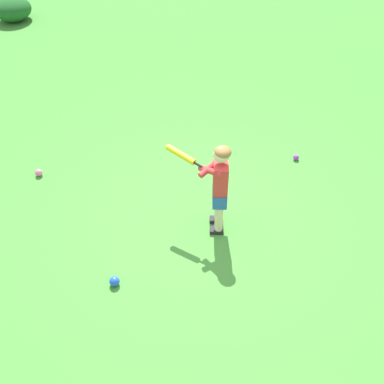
% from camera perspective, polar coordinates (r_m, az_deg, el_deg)
% --- Properties ---
extents(ground_plane, '(40.00, 40.00, 0.00)m').
position_cam_1_polar(ground_plane, '(5.41, 0.87, -3.62)').
color(ground_plane, '#479338').
extents(child_batter, '(0.36, 0.74, 1.08)m').
position_cam_1_polar(child_batter, '(4.94, 3.06, 1.32)').
color(child_batter, '#232328').
rests_on(child_batter, ground).
extents(play_ball_midfield, '(0.08, 0.08, 0.08)m').
position_cam_1_polar(play_ball_midfield, '(6.44, 12.31, 4.05)').
color(play_ball_midfield, purple).
rests_on(play_ball_midfield, ground).
extents(play_ball_center_lawn, '(0.10, 0.10, 0.10)m').
position_cam_1_polar(play_ball_center_lawn, '(4.83, -9.23, -10.46)').
color(play_ball_center_lawn, blue).
rests_on(play_ball_center_lawn, ground).
extents(play_ball_far_left, '(0.09, 0.09, 0.09)m').
position_cam_1_polar(play_ball_far_left, '(6.33, -17.81, 2.20)').
color(play_ball_far_left, pink).
rests_on(play_ball_far_left, ground).
extents(shrub_left_background, '(0.80, 0.72, 0.46)m').
position_cam_1_polar(shrub_left_background, '(11.25, -20.55, 19.73)').
color(shrub_left_background, '#1E5B23').
rests_on(shrub_left_background, ground).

